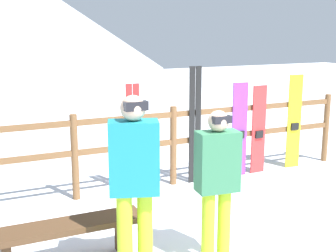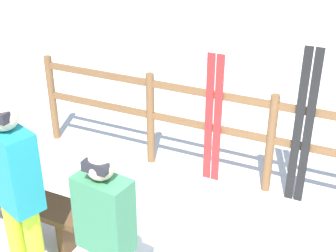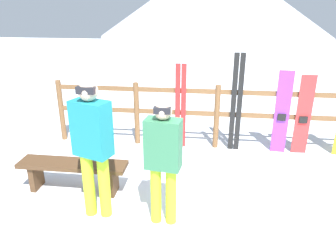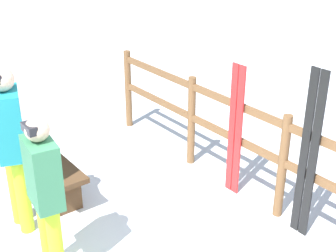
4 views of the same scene
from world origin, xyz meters
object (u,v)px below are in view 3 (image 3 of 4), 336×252
(ski_pair_red, at_px, (181,107))
(snowboard_red, at_px, (304,116))
(ski_pair_black, at_px, (236,103))
(person_plaid_green, at_px, (163,156))
(person_teal, at_px, (93,142))
(snowboard_purple, at_px, (282,113))
(bench, at_px, (73,169))

(ski_pair_red, height_order, snowboard_red, ski_pair_red)
(ski_pair_black, relative_size, snowboard_red, 1.24)
(person_plaid_green, bearing_deg, snowboard_red, 46.67)
(ski_pair_red, xyz_separation_m, snowboard_red, (2.15, -0.00, -0.07))
(ski_pair_red, bearing_deg, person_teal, -110.64)
(person_plaid_green, distance_m, ski_pair_black, 2.48)
(person_teal, height_order, snowboard_purple, person_teal)
(bench, height_order, snowboard_purple, snowboard_purple)
(person_plaid_green, bearing_deg, ski_pair_red, 90.20)
(person_teal, xyz_separation_m, snowboard_purple, (2.63, 2.23, -0.28))
(snowboard_purple, xyz_separation_m, snowboard_red, (0.37, -0.00, -0.03))
(person_teal, distance_m, ski_pair_black, 2.89)
(snowboard_purple, relative_size, snowboard_red, 1.05)
(ski_pair_red, relative_size, snowboard_purple, 1.05)
(person_teal, bearing_deg, snowboard_red, 36.71)
(person_teal, height_order, ski_pair_black, ski_pair_black)
(person_teal, relative_size, person_plaid_green, 1.13)
(person_teal, height_order, snowboard_red, person_teal)
(snowboard_red, bearing_deg, person_plaid_green, -133.33)
(bench, bearing_deg, snowboard_red, 26.13)
(person_teal, height_order, person_plaid_green, person_teal)
(bench, bearing_deg, person_teal, -43.97)
(person_teal, relative_size, snowboard_purple, 1.17)
(ski_pair_red, height_order, snowboard_purple, ski_pair_red)
(bench, distance_m, person_teal, 0.99)
(ski_pair_red, xyz_separation_m, snowboard_purple, (1.78, -0.00, -0.04))
(ski_pair_black, bearing_deg, snowboard_red, -0.17)
(snowboard_purple, bearing_deg, person_plaid_green, -128.01)
(bench, distance_m, snowboard_purple, 3.62)
(snowboard_purple, bearing_deg, ski_pair_black, 179.75)
(snowboard_purple, bearing_deg, bench, -151.28)
(ski_pair_red, bearing_deg, snowboard_purple, -0.11)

